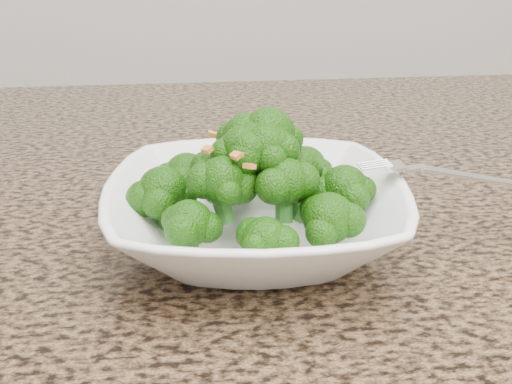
{
  "coord_description": "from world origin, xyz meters",
  "views": [
    {
      "loc": [
        -0.17,
        -0.28,
        1.15
      ],
      "look_at": [
        -0.11,
        0.2,
        0.95
      ],
      "focal_mm": 45.0,
      "sensor_mm": 36.0,
      "label": 1
    }
  ],
  "objects": [
    {
      "name": "garlic_topping",
      "position": [
        -0.11,
        0.2,
        1.04
      ],
      "size": [
        0.13,
        0.13,
        0.01
      ],
      "primitive_type": null,
      "color": "orange",
      "rests_on": "broccoli_pile"
    },
    {
      "name": "broccoli_pile",
      "position": [
        -0.11,
        0.2,
        1.0
      ],
      "size": [
        0.21,
        0.21,
        0.07
      ],
      "primitive_type": null,
      "color": "#1E5D0A",
      "rests_on": "bowl"
    },
    {
      "name": "fork",
      "position": [
        0.02,
        0.19,
        0.96
      ],
      "size": [
        0.16,
        0.03,
        0.01
      ],
      "primitive_type": null,
      "rotation": [
        0.0,
        0.0,
        0.01
      ],
      "color": "silver",
      "rests_on": "bowl"
    },
    {
      "name": "bowl",
      "position": [
        -0.11,
        0.2,
        0.93
      ],
      "size": [
        0.26,
        0.26,
        0.06
      ],
      "primitive_type": "imported",
      "rotation": [
        0.0,
        0.0,
        -0.07
      ],
      "color": "white",
      "rests_on": "granite_counter"
    },
    {
      "name": "granite_counter",
      "position": [
        0.0,
        0.3,
        0.89
      ],
      "size": [
        1.64,
        1.04,
        0.03
      ],
      "primitive_type": "cube",
      "color": "brown",
      "rests_on": "cabinet"
    }
  ]
}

